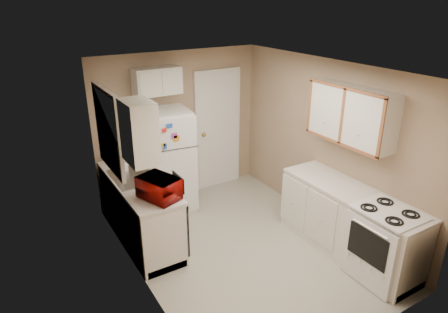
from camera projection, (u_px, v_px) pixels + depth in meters
floor at (243, 246)px, 5.44m from camera, size 3.80×3.80×0.00m
ceiling at (247, 69)px, 4.53m from camera, size 3.80×3.80×0.00m
wall_left at (137, 193)px, 4.31m from camera, size 3.80×3.80×0.00m
wall_right at (327, 145)px, 5.66m from camera, size 3.80×3.80×0.00m
wall_back at (180, 126)px, 6.49m from camera, size 2.80×2.80×0.00m
wall_front at (366, 240)px, 3.48m from camera, size 2.80×2.80×0.00m
left_counter at (140, 210)px, 5.45m from camera, size 0.60×1.80×0.90m
dishwasher at (178, 222)px, 5.10m from camera, size 0.03×0.58×0.72m
sink at (134, 179)px, 5.42m from camera, size 0.54×0.74×0.16m
microwave at (159, 187)px, 4.77m from camera, size 0.56×0.43×0.33m
soap_bottle at (124, 165)px, 5.52m from camera, size 0.09×0.09×0.17m
window_blinds at (109, 130)px, 5.01m from camera, size 0.10×0.98×1.08m
upper_cabinet_left at (139, 132)px, 4.33m from camera, size 0.30×0.45×0.70m
refrigerator at (169, 161)px, 6.15m from camera, size 0.74×0.72×1.61m
cabinet_over_fridge at (157, 81)px, 5.88m from camera, size 0.70×0.30×0.40m
interior_door at (218, 130)px, 6.86m from camera, size 0.86×0.06×2.08m
right_counter at (349, 222)px, 5.16m from camera, size 0.60×2.00×0.90m
stove at (383, 247)px, 4.69m from camera, size 0.58×0.71×0.86m
upper_cabinet_right at (351, 115)px, 4.96m from camera, size 0.30×1.20×0.70m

